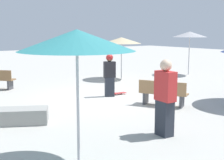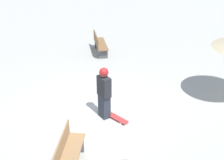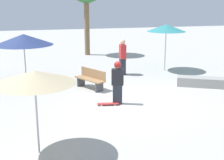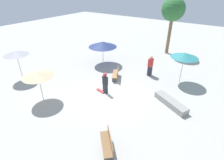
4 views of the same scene
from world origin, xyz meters
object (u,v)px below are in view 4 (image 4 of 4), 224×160
at_px(skateboard, 101,91).
at_px(palm_tree_center_left, 173,10).
at_px(shade_umbrella_tan, 38,74).
at_px(shade_umbrella_navy, 103,44).
at_px(bystander_watching, 150,66).
at_px(skater_main, 105,82).
at_px(bench_near, 108,143).
at_px(concrete_ledge, 171,103).
at_px(shade_umbrella_grey, 16,53).
at_px(bench_far, 116,74).
at_px(shade_umbrella_teal, 185,55).

xyz_separation_m(skateboard, palm_tree_center_left, (10.83, -1.20, 4.58)).
relative_size(shade_umbrella_tan, palm_tree_center_left, 0.36).
bearing_deg(shade_umbrella_navy, bystander_watching, -85.88).
bearing_deg(palm_tree_center_left, skateboard, 173.67).
bearing_deg(bystander_watching, skater_main, -15.06).
bearing_deg(bystander_watching, shade_umbrella_tan, -26.74).
height_order(bench_near, shade_umbrella_navy, shade_umbrella_navy).
relative_size(shade_umbrella_navy, bystander_watching, 1.47).
xyz_separation_m(bench_near, shade_umbrella_tan, (0.81, 6.11, 1.57)).
height_order(concrete_ledge, shade_umbrella_tan, shade_umbrella_tan).
xyz_separation_m(bench_near, bystander_watching, (8.45, 1.61, 0.49)).
xyz_separation_m(bench_near, shade_umbrella_grey, (1.75, 10.19, 1.85)).
bearing_deg(shade_umbrella_tan, bystander_watching, -30.48).
distance_m(concrete_ledge, bystander_watching, 4.41).
height_order(bench_near, shade_umbrella_grey, shade_umbrella_grey).
bearing_deg(bench_near, palm_tree_center_left, -35.41).
xyz_separation_m(bench_near, bench_far, (6.28, 3.70, 0.00)).
distance_m(skateboard, shade_umbrella_grey, 7.36).
distance_m(concrete_ledge, bench_near, 5.42).
height_order(skater_main, bench_far, skater_main).
relative_size(concrete_ledge, bystander_watching, 1.38).
xyz_separation_m(concrete_ledge, shade_umbrella_tan, (-4.44, 7.44, 1.78)).
relative_size(skater_main, concrete_ledge, 0.64).
height_order(skater_main, shade_umbrella_teal, shade_umbrella_teal).
distance_m(shade_umbrella_navy, palm_tree_center_left, 8.26).
bearing_deg(palm_tree_center_left, bench_near, -171.11).
relative_size(skateboard, palm_tree_center_left, 0.14).
relative_size(shade_umbrella_navy, palm_tree_center_left, 0.45).
bearing_deg(shade_umbrella_grey, bench_near, -99.75).
distance_m(palm_tree_center_left, bystander_watching, 7.36).
relative_size(skateboard, shade_umbrella_tan, 0.38).
relative_size(shade_umbrella_tan, bystander_watching, 1.18).
xyz_separation_m(bench_far, shade_umbrella_navy, (1.82, 2.75, 1.59)).
relative_size(concrete_ledge, shade_umbrella_grey, 1.04).
relative_size(bench_far, shade_umbrella_navy, 0.60).
bearing_deg(shade_umbrella_grey, skateboard, -71.99).
relative_size(concrete_ledge, shade_umbrella_tan, 1.18).
height_order(concrete_ledge, bench_near, bench_near).
height_order(shade_umbrella_navy, shade_umbrella_tan, shade_umbrella_navy).
bearing_deg(bench_far, shade_umbrella_grey, 96.11).
bearing_deg(shade_umbrella_tan, shade_umbrella_navy, 2.66).
bearing_deg(skater_main, shade_umbrella_grey, 38.97).
bearing_deg(bench_near, shade_umbrella_teal, -50.16).
height_order(skater_main, concrete_ledge, skater_main).
distance_m(bench_far, shade_umbrella_navy, 3.66).
bearing_deg(concrete_ledge, bench_near, 165.71).
relative_size(shade_umbrella_grey, shade_umbrella_teal, 0.97).
bearing_deg(skateboard, shade_umbrella_navy, -44.73).
xyz_separation_m(shade_umbrella_navy, shade_umbrella_teal, (0.66, -7.34, 0.30)).
distance_m(skater_main, bystander_watching, 4.69).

